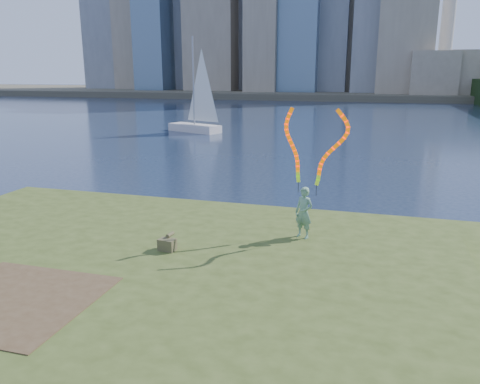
% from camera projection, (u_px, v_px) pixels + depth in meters
% --- Properties ---
extents(ground, '(320.00, 320.00, 0.00)m').
position_uv_depth(ground, '(180.00, 283.00, 11.89)').
color(ground, '#18243C').
rests_on(ground, ground).
extents(grassy_knoll, '(20.00, 18.00, 0.80)m').
position_uv_depth(grassy_knoll, '(136.00, 314.00, 9.67)').
color(grassy_knoll, '#384719').
rests_on(grassy_knoll, ground).
extents(dirt_patch, '(3.20, 3.00, 0.02)m').
position_uv_depth(dirt_patch, '(13.00, 300.00, 9.29)').
color(dirt_patch, '#47331E').
rests_on(dirt_patch, grassy_knoll).
extents(far_shore, '(320.00, 40.00, 1.20)m').
position_uv_depth(far_shore, '(354.00, 93.00, 100.18)').
color(far_shore, '#4D4839').
rests_on(far_shore, ground).
extents(woman_with_ribbons, '(1.81, 0.81, 3.82)m').
position_uv_depth(woman_with_ribbons, '(306.00, 185.00, 12.47)').
color(woman_with_ribbons, '#1C673D').
rests_on(woman_with_ribbons, grassy_knoll).
extents(canvas_bag, '(0.45, 0.51, 0.40)m').
position_uv_depth(canvas_bag, '(167.00, 244.00, 11.86)').
color(canvas_bag, '#4B492B').
rests_on(canvas_bag, grassy_knoll).
extents(sailboat, '(5.29, 3.46, 8.14)m').
position_uv_depth(sailboat, '(197.00, 116.00, 41.02)').
color(sailboat, silver).
rests_on(sailboat, ground).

